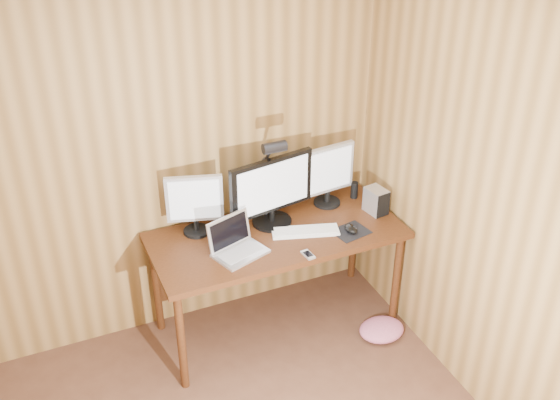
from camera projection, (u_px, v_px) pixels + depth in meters
desk at (272, 243)px, 4.25m from camera, size 1.60×0.70×0.75m
monitor_center at (272, 190)px, 4.12m from camera, size 0.59×0.26×0.46m
monitor_left at (195, 203)px, 4.04m from camera, size 0.35×0.17×0.40m
monitor_right at (328, 174)px, 4.34m from camera, size 0.38×0.18×0.43m
laptop at (236, 244)px, 3.93m from camera, size 0.36×0.32×0.22m
keyboard at (305, 231)px, 4.14m from camera, size 0.44×0.25×0.02m
mousepad at (351, 232)px, 4.15m from camera, size 0.25×0.22×0.00m
mouse at (351, 229)px, 4.14m from camera, size 0.08×0.12×0.04m
hard_drive at (376, 201)px, 4.32m from camera, size 0.13×0.17×0.17m
phone at (308, 255)px, 3.92m from camera, size 0.06×0.10×0.01m
speaker at (354, 190)px, 4.50m from camera, size 0.05×0.05×0.12m
desk_lamp at (270, 168)px, 4.05m from camera, size 0.15×0.21×0.64m
fabric_pile at (382, 330)px, 4.39m from camera, size 0.31×0.26×0.10m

